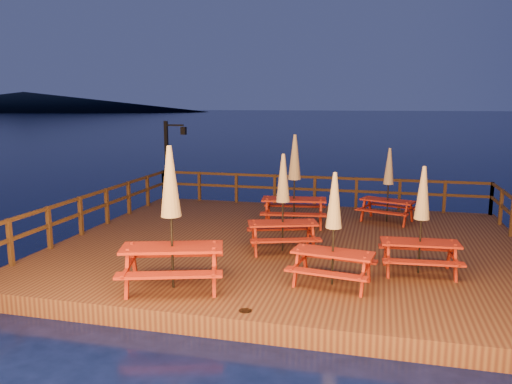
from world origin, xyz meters
TOP-DOWN VIEW (x-y plane):
  - ground at (0.00, 0.00)m, footprint 500.00×500.00m
  - deck at (0.00, 0.00)m, footprint 12.00×10.00m
  - deck_piles at (0.00, 0.00)m, footprint 11.44×9.44m
  - railing at (0.00, 1.78)m, footprint 11.80×9.75m
  - lamp_post at (-5.39, 4.55)m, footprint 0.85×0.18m
  - headland_left at (-160.00, 190.00)m, footprint 180.00×84.00m
  - picnic_table_0 at (2.51, 3.05)m, footprint 1.96×1.79m
  - picnic_table_1 at (3.14, -1.73)m, footprint 1.75×1.48m
  - picnic_table_2 at (-0.24, 1.86)m, footprint 2.11×1.82m
  - picnic_table_3 at (1.38, -2.90)m, footprint 1.81×1.56m
  - picnic_table_4 at (-1.71, -3.85)m, footprint 2.40×2.17m
  - picnic_table_5 at (-0.06, -0.82)m, footprint 2.07×1.89m

SIDE VIEW (x-z plane):
  - deck_piles at x=0.00m, z-range -1.00..0.40m
  - ground at x=0.00m, z-range 0.00..0.00m
  - deck at x=0.00m, z-range 0.00..0.40m
  - railing at x=0.00m, z-range 0.61..1.71m
  - picnic_table_0 at x=2.51m, z-range 0.45..2.75m
  - picnic_table_3 at x=1.38m, z-range 0.45..2.77m
  - picnic_table_1 at x=3.14m, z-range 0.45..2.80m
  - picnic_table_5 at x=-0.06m, z-range 0.45..2.89m
  - picnic_table_2 at x=-0.24m, z-range 0.45..3.20m
  - picnic_table_4 at x=-1.71m, z-range 0.46..3.32m
  - lamp_post at x=-5.39m, z-range 0.70..3.70m
  - headland_left at x=-160.00m, z-range 0.00..9.00m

